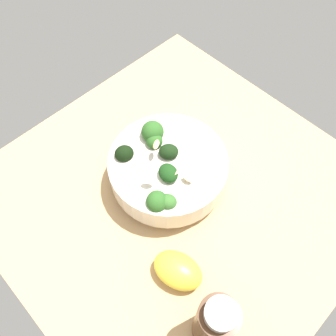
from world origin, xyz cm
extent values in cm
cube|color=tan|center=(0.00, 0.00, -1.88)|extent=(59.27, 59.27, 3.76)
cylinder|color=silver|center=(2.91, -0.50, 0.79)|extent=(10.89, 10.89, 1.58)
cylinder|color=silver|center=(2.91, -0.50, 3.96)|extent=(19.80, 19.80, 4.75)
cylinder|color=beige|center=(2.91, -0.50, 5.93)|extent=(17.26, 17.26, 0.80)
cylinder|color=#4A8F3C|center=(-2.39, 4.77, 5.07)|extent=(1.39, 1.23, 1.36)
ellipsoid|color=#386B2B|center=(-2.39, 4.77, 6.36)|extent=(4.23, 4.36, 3.20)
cylinder|color=#589D47|center=(3.68, -1.39, 5.48)|extent=(1.63, 1.66, 1.77)
ellipsoid|color=black|center=(3.68, -1.39, 7.15)|extent=(4.45, 4.52, 3.09)
cylinder|color=#3C7A32|center=(8.38, -2.19, 5.48)|extent=(1.97, 1.83, 1.56)
ellipsoid|color=#2D6023|center=(8.38, -2.19, 7.36)|extent=(5.25, 5.09, 4.67)
cylinder|color=#2F662B|center=(6.90, -1.24, 5.89)|extent=(1.09, 1.06, 1.04)
ellipsoid|color=#2D6023|center=(6.90, -1.24, 7.05)|extent=(3.23, 3.04, 3.06)
cylinder|color=#3C7A32|center=(-1.33, 5.97, 5.28)|extent=(1.32, 1.45, 1.08)
ellipsoid|color=#2D6023|center=(-1.33, 5.97, 6.61)|extent=(5.65, 4.92, 4.87)
cylinder|color=#2F662B|center=(8.64, 3.92, 5.48)|extent=(1.37, 1.39, 0.97)
ellipsoid|color=black|center=(8.64, 3.92, 6.85)|extent=(4.56, 4.86, 4.30)
cylinder|color=#2F662B|center=(0.82, 1.49, 5.67)|extent=(1.63, 1.83, 1.50)
ellipsoid|color=#194216|center=(0.82, 1.49, 7.20)|extent=(4.02, 3.65, 2.66)
ellipsoid|color=#DBBC84|center=(-1.97, 0.02, 7.10)|extent=(1.97, 1.36, 0.70)
ellipsoid|color=#DBBC84|center=(1.69, 4.64, 8.17)|extent=(2.05, 1.91, 0.80)
ellipsoid|color=#DBBC84|center=(5.06, 0.43, 9.22)|extent=(1.83, 2.07, 0.78)
ellipsoid|color=#DBBC84|center=(-0.16, 1.16, 7.66)|extent=(1.76, 2.06, 1.20)
ellipsoid|color=yellow|center=(-10.02, 10.06, 1.85)|extent=(8.95, 7.29, 3.71)
cylinder|color=#472814|center=(-18.81, 12.41, 6.08)|extent=(5.14, 5.14, 12.15)
cylinder|color=#B7B2A8|center=(-18.81, 12.41, 12.91)|extent=(3.89, 3.89, 1.53)
camera|label=1|loc=(-19.65, 21.51, 55.59)|focal=38.35mm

